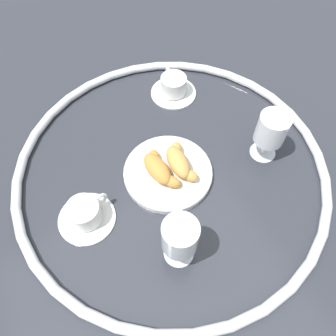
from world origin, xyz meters
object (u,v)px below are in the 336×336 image
(juice_glass_left, at_px, (180,238))
(coffee_cup_far, at_px, (173,87))
(croissant_large, at_px, (159,170))
(croissant_small, at_px, (179,162))
(coffee_cup_near, at_px, (85,214))
(juice_glass_right, at_px, (271,131))
(pastry_plate, at_px, (168,172))

(juice_glass_left, bearing_deg, coffee_cup_far, 152.26)
(croissant_large, xyz_separation_m, croissant_small, (0.00, 0.05, 0.00))
(coffee_cup_near, height_order, juice_glass_right, juice_glass_right)
(pastry_plate, relative_size, coffee_cup_far, 1.67)
(croissant_large, relative_size, coffee_cup_near, 1.01)
(coffee_cup_near, height_order, coffee_cup_far, same)
(pastry_plate, height_order, juice_glass_left, juice_glass_left)
(coffee_cup_near, bearing_deg, juice_glass_right, 84.71)
(pastry_plate, distance_m, juice_glass_right, 0.27)
(croissant_large, xyz_separation_m, juice_glass_right, (0.06, 0.28, 0.05))
(croissant_small, height_order, coffee_cup_far, same)
(croissant_large, bearing_deg, pastry_plate, 85.90)
(coffee_cup_near, xyz_separation_m, juice_glass_left, (0.18, 0.15, 0.07))
(coffee_cup_near, bearing_deg, croissant_large, 95.25)
(coffee_cup_near, relative_size, coffee_cup_far, 1.00)
(pastry_plate, distance_m, croissant_small, 0.04)
(croissant_small, distance_m, coffee_cup_far, 0.28)
(pastry_plate, bearing_deg, croissant_small, 86.52)
(pastry_plate, distance_m, coffee_cup_near, 0.23)
(coffee_cup_far, xyz_separation_m, juice_glass_right, (0.31, 0.10, 0.07))
(croissant_large, distance_m, juice_glass_right, 0.29)
(pastry_plate, xyz_separation_m, coffee_cup_near, (0.02, -0.23, 0.02))
(croissant_small, relative_size, coffee_cup_near, 1.00)
(pastry_plate, xyz_separation_m, croissant_large, (-0.00, -0.02, 0.03))
(croissant_small, relative_size, coffee_cup_far, 1.00)
(coffee_cup_near, xyz_separation_m, juice_glass_right, (0.04, 0.48, 0.07))
(croissant_small, xyz_separation_m, coffee_cup_near, (0.01, -0.26, -0.01))
(juice_glass_left, bearing_deg, croissant_small, 150.37)
(croissant_large, distance_m, coffee_cup_far, 0.30)
(croissant_large, relative_size, croissant_small, 1.00)
(coffee_cup_near, bearing_deg, pastry_plate, 94.25)
(croissant_large, relative_size, coffee_cup_far, 1.01)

